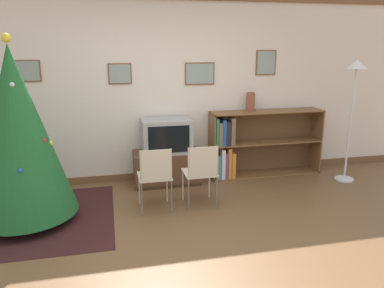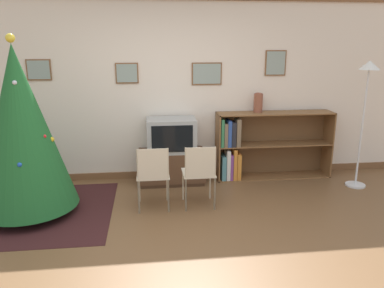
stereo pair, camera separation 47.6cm
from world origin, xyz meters
name	(u,v)px [view 1 (the left image)]	position (x,y,z in m)	size (l,w,h in m)	color
ground_plane	(194,248)	(0.00, 0.00, 0.00)	(24.00, 24.00, 0.00)	brown
wall_back	(161,90)	(0.00, 2.18, 1.35)	(8.12, 0.11, 2.70)	silver
area_rug	(29,220)	(-1.76, 1.02, 0.00)	(1.96, 1.79, 0.01)	#381919
christmas_tree	(18,133)	(-1.76, 1.02, 1.06)	(1.15, 1.15, 2.11)	maroon
tv_console	(167,167)	(0.03, 1.87, 0.24)	(0.96, 0.48, 0.49)	#412A1A
television	(167,136)	(0.03, 1.87, 0.73)	(0.70, 0.46, 0.49)	#9E9E99
folding_chair_left	(155,175)	(-0.26, 0.94, 0.47)	(0.40, 0.40, 0.82)	beige
folding_chair_right	(201,172)	(0.31, 0.94, 0.47)	(0.40, 0.40, 0.82)	beige
bookshelf	(246,145)	(1.28, 1.95, 0.49)	(1.76, 0.36, 1.02)	brown
vase	(250,101)	(1.34, 1.99, 1.16)	(0.14, 0.14, 0.29)	brown
standing_lamp	(354,90)	(2.68, 1.41, 1.38)	(0.28, 0.28, 1.79)	silver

